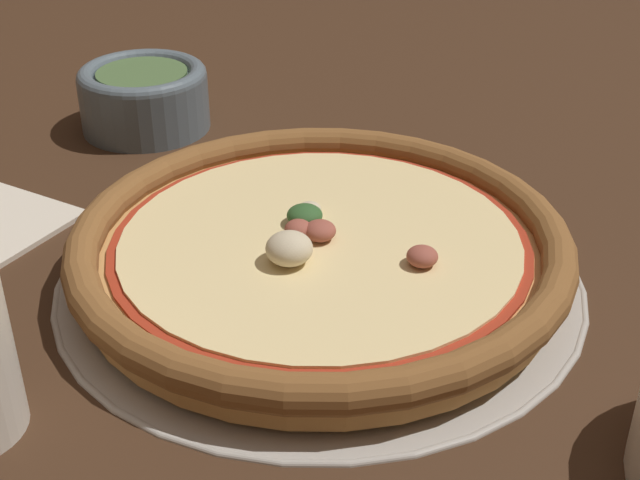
% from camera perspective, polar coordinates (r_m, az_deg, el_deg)
% --- Properties ---
extents(ground_plane, '(3.00, 3.00, 0.00)m').
position_cam_1_polar(ground_plane, '(0.61, -0.00, -2.42)').
color(ground_plane, '#3D2616').
extents(pizza_tray, '(0.36, 0.36, 0.01)m').
position_cam_1_polar(pizza_tray, '(0.61, -0.00, -2.19)').
color(pizza_tray, '#B7B2A8').
rests_on(pizza_tray, ground_plane).
extents(pizza, '(0.34, 0.34, 0.05)m').
position_cam_1_polar(pizza, '(0.59, -0.00, -0.45)').
color(pizza, tan).
rests_on(pizza, pizza_tray).
extents(bowl_far, '(0.12, 0.12, 0.06)m').
position_cam_1_polar(bowl_far, '(0.84, -11.20, 9.08)').
color(bowl_far, slate).
rests_on(bowl_far, ground_plane).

